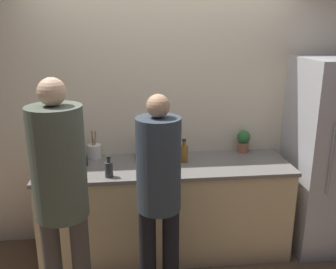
# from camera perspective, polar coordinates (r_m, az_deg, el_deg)

# --- Properties ---
(wall_back) EXTENTS (5.20, 0.06, 2.60)m
(wall_back) POSITION_cam_1_polar(r_m,az_deg,el_deg) (3.63, -0.97, 3.51)
(wall_back) COLOR beige
(wall_back) RESTS_ON ground_plane
(counter) EXTENTS (2.28, 0.71, 0.89)m
(counter) POSITION_cam_1_polar(r_m,az_deg,el_deg) (3.61, -0.41, -11.06)
(counter) COLOR beige
(counter) RESTS_ON ground_plane
(refrigerator) EXTENTS (0.76, 0.72, 1.83)m
(refrigerator) POSITION_cam_1_polar(r_m,az_deg,el_deg) (3.89, 23.80, -2.95)
(refrigerator) COLOR #B7B7BC
(refrigerator) RESTS_ON ground_plane
(person_left) EXTENTS (0.36, 0.36, 1.81)m
(person_left) POSITION_cam_1_polar(r_m,az_deg,el_deg) (2.62, -16.12, -7.37)
(person_left) COLOR #4C4742
(person_left) RESTS_ON ground_plane
(person_center) EXTENTS (0.33, 0.33, 1.66)m
(person_center) POSITION_cam_1_polar(r_m,az_deg,el_deg) (2.77, -1.42, -7.93)
(person_center) COLOR black
(person_center) RESTS_ON ground_plane
(fruit_bowl) EXTENTS (0.27, 0.27, 0.12)m
(fruit_bowl) POSITION_cam_1_polar(r_m,az_deg,el_deg) (3.57, -2.63, -2.87)
(fruit_bowl) COLOR #4C3323
(fruit_bowl) RESTS_ON counter
(utensil_crock) EXTENTS (0.13, 0.13, 0.27)m
(utensil_crock) POSITION_cam_1_polar(r_m,az_deg,el_deg) (3.62, -11.15, -2.47)
(utensil_crock) COLOR silver
(utensil_crock) RESTS_ON counter
(bottle_dark) EXTENTS (0.07, 0.07, 0.18)m
(bottle_dark) POSITION_cam_1_polar(r_m,az_deg,el_deg) (3.16, -9.00, -5.18)
(bottle_dark) COLOR #333338
(bottle_dark) RESTS_ON counter
(bottle_amber) EXTENTS (0.07, 0.07, 0.22)m
(bottle_amber) POSITION_cam_1_polar(r_m,az_deg,el_deg) (3.46, 2.45, -2.82)
(bottle_amber) COLOR brown
(bottle_amber) RESTS_ON counter
(cup_black) EXTENTS (0.09, 0.09, 0.08)m
(cup_black) POSITION_cam_1_polar(r_m,az_deg,el_deg) (3.46, -12.85, -3.98)
(cup_black) COLOR #28282D
(cup_black) RESTS_ON counter
(potted_plant) EXTENTS (0.13, 0.13, 0.22)m
(potted_plant) POSITION_cam_1_polar(r_m,az_deg,el_deg) (3.77, 11.44, -0.89)
(potted_plant) COLOR #9E6042
(potted_plant) RESTS_ON counter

